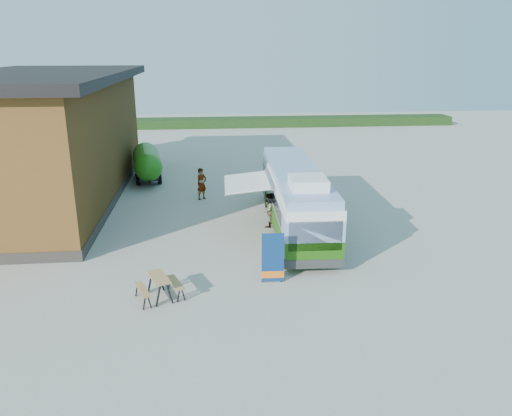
{
  "coord_description": "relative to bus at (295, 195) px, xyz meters",
  "views": [
    {
      "loc": [
        -0.93,
        -20.41,
        8.8
      ],
      "look_at": [
        1.29,
        2.46,
        1.4
      ],
      "focal_mm": 35.0,
      "sensor_mm": 36.0,
      "label": 1
    }
  ],
  "objects": [
    {
      "name": "slurry_tanker",
      "position": [
        -8.54,
        10.44,
        -0.38
      ],
      "size": [
        2.46,
        6.16,
        2.29
      ],
      "rotation": [
        0.0,
        0.0,
        0.15
      ],
      "color": "#237715",
      "rests_on": "ground"
    },
    {
      "name": "awning",
      "position": [
        -2.24,
        0.21,
        0.9
      ],
      "size": [
        2.46,
        3.87,
        0.49
      ],
      "rotation": [
        0.0,
        0.0,
        -0.03
      ],
      "color": "white",
      "rests_on": "ground"
    },
    {
      "name": "bus",
      "position": [
        0.0,
        0.0,
        0.0
      ],
      "size": [
        2.81,
        11.65,
        3.56
      ],
      "rotation": [
        0.0,
        0.0,
        -0.03
      ],
      "color": "#2F6310",
      "rests_on": "ground"
    },
    {
      "name": "person_b",
      "position": [
        -1.35,
        0.22,
        -0.81
      ],
      "size": [
        1.08,
        1.09,
        1.78
      ],
      "primitive_type": "imported",
      "rotation": [
        0.0,
        0.0,
        -2.33
      ],
      "color": "#999999",
      "rests_on": "ground"
    },
    {
      "name": "person_a",
      "position": [
        -4.77,
        5.48,
        -0.74
      ],
      "size": [
        0.83,
        0.8,
        1.92
      ],
      "primitive_type": "imported",
      "rotation": [
        0.0,
        0.0,
        0.68
      ],
      "color": "#999999",
      "rests_on": "ground"
    },
    {
      "name": "picnic_table",
      "position": [
        -6.24,
        -7.08,
        -1.05
      ],
      "size": [
        1.91,
        1.81,
        0.87
      ],
      "rotation": [
        0.0,
        0.0,
        0.36
      ],
      "color": "#A87F4F",
      "rests_on": "ground"
    },
    {
      "name": "barn",
      "position": [
        -13.88,
        6.6,
        1.89
      ],
      "size": [
        9.6,
        21.2,
        7.5
      ],
      "color": "brown",
      "rests_on": "ground"
    },
    {
      "name": "ground",
      "position": [
        -3.38,
        -3.4,
        -1.7
      ],
      "size": [
        100.0,
        100.0,
        0.0
      ],
      "primitive_type": "plane",
      "color": "#BCB7AD",
      "rests_on": "ground"
    },
    {
      "name": "banner",
      "position": [
        -1.94,
        -6.16,
        -0.86
      ],
      "size": [
        0.89,
        0.2,
        2.05
      ],
      "rotation": [
        0.0,
        0.0,
        -0.03
      ],
      "color": "navy",
      "rests_on": "ground"
    },
    {
      "name": "hedge",
      "position": [
        4.62,
        34.6,
        -1.2
      ],
      "size": [
        40.0,
        3.0,
        1.0
      ],
      "primitive_type": "cube",
      "color": "#264419",
      "rests_on": "ground"
    }
  ]
}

